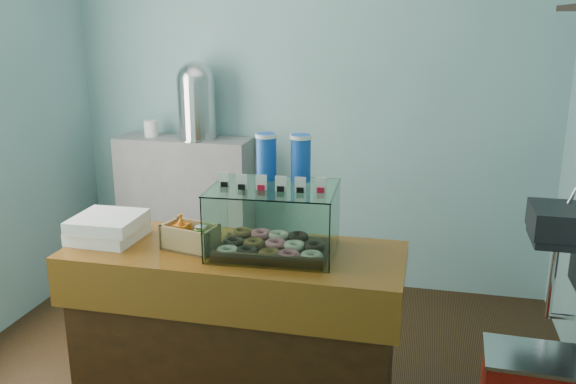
# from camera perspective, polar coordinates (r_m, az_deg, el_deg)

# --- Properties ---
(room_shell) EXTENTS (3.54, 3.04, 2.82)m
(room_shell) POSITION_cam_1_polar(r_m,az_deg,el_deg) (2.95, -3.39, 11.16)
(room_shell) COLOR #73A5A8
(room_shell) RESTS_ON ground
(counter) EXTENTS (1.60, 0.60, 0.90)m
(counter) POSITION_cam_1_polar(r_m,az_deg,el_deg) (3.08, -4.89, -13.08)
(counter) COLOR #3F1E0C
(counter) RESTS_ON ground
(back_shelf) EXTENTS (1.00, 0.32, 1.10)m
(back_shelf) POSITION_cam_1_polar(r_m,az_deg,el_deg) (4.70, -9.49, -1.60)
(back_shelf) COLOR gray
(back_shelf) RESTS_ON ground
(display_case) EXTENTS (0.59, 0.45, 0.53)m
(display_case) POSITION_cam_1_polar(r_m,az_deg,el_deg) (2.83, -1.20, -2.15)
(display_case) COLOR #321C0F
(display_case) RESTS_ON counter
(condiment_crate) EXTENTS (0.28, 0.21, 0.17)m
(condiment_crate) POSITION_cam_1_polar(r_m,az_deg,el_deg) (2.91, -9.21, -4.15)
(condiment_crate) COLOR tan
(condiment_crate) RESTS_ON counter
(pastry_boxes) EXTENTS (0.33, 0.33, 0.12)m
(pastry_boxes) POSITION_cam_1_polar(r_m,az_deg,el_deg) (3.12, -16.51, -3.19)
(pastry_boxes) COLOR white
(pastry_boxes) RESTS_ON counter
(coffee_urn) EXTENTS (0.31, 0.31, 0.56)m
(coffee_urn) POSITION_cam_1_polar(r_m,az_deg,el_deg) (4.47, -8.58, 8.63)
(coffee_urn) COLOR silver
(coffee_urn) RESTS_ON back_shelf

